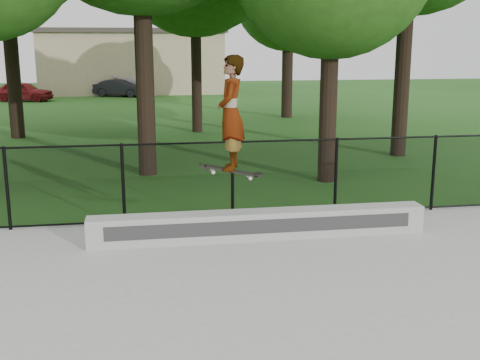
# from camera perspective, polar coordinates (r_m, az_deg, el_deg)

# --- Properties ---
(grind_ledge) EXTENTS (5.73, 0.40, 0.48)m
(grind_ledge) POSITION_cam_1_polar(r_m,az_deg,el_deg) (10.20, 1.89, -4.24)
(grind_ledge) COLOR #AAABA5
(grind_ledge) RESTS_ON concrete_slab
(car_a) EXTENTS (3.63, 2.22, 1.16)m
(car_a) POSITION_cam_1_polar(r_m,az_deg,el_deg) (37.85, -19.88, 7.92)
(car_a) COLOR maroon
(car_a) RESTS_ON ground
(car_b) EXTENTS (3.22, 2.21, 1.09)m
(car_b) POSITION_cam_1_polar(r_m,az_deg,el_deg) (39.53, -11.33, 8.55)
(car_b) COLOR black
(car_b) RESTS_ON ground
(car_c) EXTENTS (4.71, 2.98, 1.38)m
(car_c) POSITION_cam_1_polar(r_m,az_deg,el_deg) (40.92, -8.88, 8.98)
(car_c) COLOR #969BAB
(car_c) RESTS_ON ground
(skater_airborne) EXTENTS (0.83, 0.74, 1.99)m
(skater_airborne) POSITION_cam_1_polar(r_m,az_deg,el_deg) (9.55, -0.88, 6.19)
(skater_airborne) COLOR black
(skater_airborne) RESTS_ON ground
(chainlink_fence) EXTENTS (16.06, 0.06, 1.50)m
(chainlink_fence) POSITION_cam_1_polar(r_m,az_deg,el_deg) (11.17, -0.71, -0.02)
(chainlink_fence) COLOR black
(chainlink_fence) RESTS_ON concrete_slab
(distant_building) EXTENTS (12.40, 6.40, 4.30)m
(distant_building) POSITION_cam_1_polar(r_m,az_deg,el_deg) (42.88, -10.12, 11.07)
(distant_building) COLOR #C8B38D
(distant_building) RESTS_ON ground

